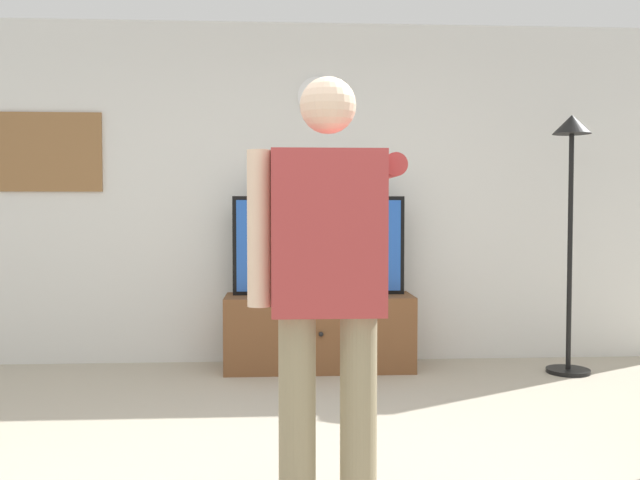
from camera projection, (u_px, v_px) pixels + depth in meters
name	position (u px, v px, depth m)	size (l,w,h in m)	color
back_wall	(303.00, 194.00, 5.58)	(6.40, 0.10, 2.70)	silver
tv_stand	(319.00, 332.00, 5.28)	(1.42, 0.50, 0.57)	brown
television	(319.00, 245.00, 5.30)	(1.31, 0.07, 0.75)	black
wall_clock	(317.00, 96.00, 5.49)	(0.31, 0.31, 0.03)	white
framed_picture	(50.00, 152.00, 5.39)	(0.80, 0.04, 0.62)	olive
floor_lamp	(571.00, 189.00, 5.11)	(0.32, 0.32, 1.92)	black
person_standing_nearer_lamp	(328.00, 276.00, 2.60)	(0.60, 0.78, 1.71)	gray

